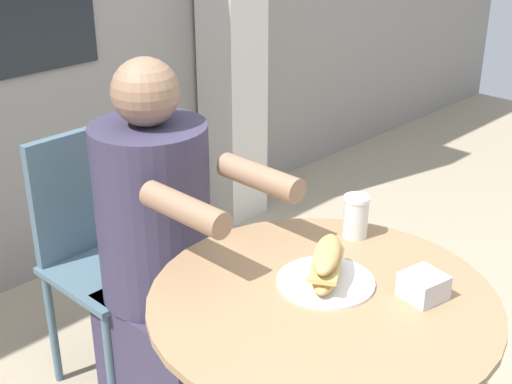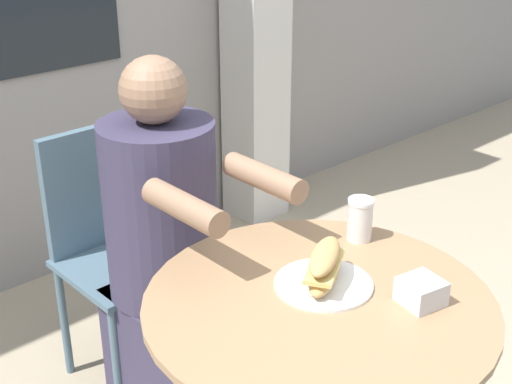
% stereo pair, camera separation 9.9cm
% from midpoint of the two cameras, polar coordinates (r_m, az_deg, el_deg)
% --- Properties ---
extents(cafe_table, '(0.82, 0.82, 0.72)m').
position_cam_midpoint_polar(cafe_table, '(1.79, 6.48, -13.52)').
color(cafe_table, '#997551').
rests_on(cafe_table, ground_plane).
extents(diner_chair, '(0.38, 0.38, 0.87)m').
position_cam_midpoint_polar(diner_chair, '(2.41, -10.50, -3.31)').
color(diner_chair, slate).
rests_on(diner_chair, ground_plane).
extents(seated_diner, '(0.34, 0.60, 1.18)m').
position_cam_midpoint_polar(seated_diner, '(2.16, -5.50, -6.75)').
color(seated_diner, '#38334C').
rests_on(seated_diner, ground_plane).
extents(sandwich_on_plate, '(0.24, 0.24, 0.10)m').
position_cam_midpoint_polar(sandwich_on_plate, '(1.71, 7.12, -6.32)').
color(sandwich_on_plate, white).
rests_on(sandwich_on_plate, cafe_table).
extents(drink_cup, '(0.07, 0.07, 0.12)m').
position_cam_midpoint_polar(drink_cup, '(1.92, 9.77, -2.18)').
color(drink_cup, silver).
rests_on(drink_cup, cafe_table).
extents(napkin_box, '(0.11, 0.11, 0.06)m').
position_cam_midpoint_polar(napkin_box, '(1.70, 14.72, -7.75)').
color(napkin_box, silver).
rests_on(napkin_box, cafe_table).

